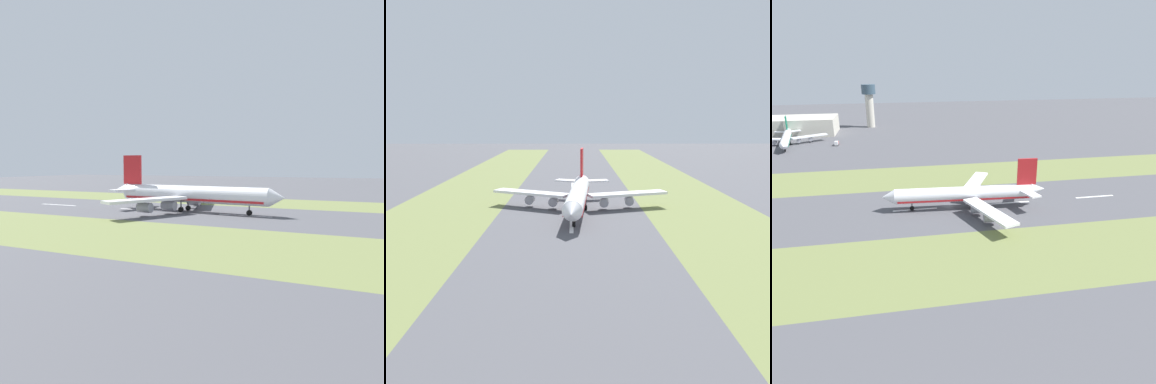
{
  "view_description": "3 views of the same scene",
  "coord_description": "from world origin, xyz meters",
  "views": [
    {
      "loc": [
        117.47,
        48.68,
        16.46
      ],
      "look_at": [
        -2.07,
        -6.0,
        7.0
      ],
      "focal_mm": 35.0,
      "sensor_mm": 36.0,
      "label": 1
    },
    {
      "loc": [
        -0.98,
        146.36,
        32.75
      ],
      "look_at": [
        -2.07,
        -6.0,
        7.0
      ],
      "focal_mm": 42.0,
      "sensor_mm": 36.0,
      "label": 2
    },
    {
      "loc": [
        -142.88,
        21.27,
        58.27
      ],
      "look_at": [
        -2.07,
        -6.0,
        7.0
      ],
      "focal_mm": 35.0,
      "sensor_mm": 36.0,
      "label": 3
    }
  ],
  "objects": [
    {
      "name": "ground_plane",
      "position": [
        0.0,
        0.0,
        0.0
      ],
      "size": [
        800.0,
        800.0,
        0.0
      ],
      "primitive_type": "plane",
      "color": "#4C4C51"
    },
    {
      "name": "airplane_main_jet",
      "position": [
        -2.2,
        -7.9,
        6.02
      ],
      "size": [
        64.0,
        67.22,
        20.2
      ],
      "color": "white",
      "rests_on": "ground"
    },
    {
      "name": "centreline_dash_mid",
      "position": [
        0.0,
        -26.0,
        0.01
      ],
      "size": [
        1.2,
        18.0,
        0.01
      ],
      "primitive_type": "cube",
      "color": "silver",
      "rests_on": "ground"
    },
    {
      "name": "grass_median_east",
      "position": [
        45.0,
        0.0,
        0.0
      ],
      "size": [
        40.0,
        600.0,
        0.01
      ],
      "primitive_type": "cube",
      "color": "olive",
      "rests_on": "ground"
    },
    {
      "name": "centreline_dash_far",
      "position": [
        0.0,
        14.0,
        0.01
      ],
      "size": [
        1.2,
        18.0,
        0.01
      ],
      "primitive_type": "cube",
      "color": "silver",
      "rests_on": "ground"
    },
    {
      "name": "grass_median_west",
      "position": [
        -45.0,
        0.0,
        0.0
      ],
      "size": [
        40.0,
        600.0,
        0.01
      ],
      "primitive_type": "cube",
      "color": "olive",
      "rests_on": "ground"
    },
    {
      "name": "centreline_dash_near",
      "position": [
        0.0,
        -66.0,
        0.01
      ],
      "size": [
        1.2,
        18.0,
        0.01
      ],
      "primitive_type": "cube",
      "color": "silver",
      "rests_on": "ground"
    }
  ]
}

